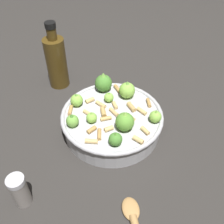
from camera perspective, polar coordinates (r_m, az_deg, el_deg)
ground_plane at (r=0.70m, az=0.00°, el=-3.82°), size 2.40×2.40×0.00m
cooking_pan at (r=0.68m, az=-0.01°, el=-1.55°), size 0.26×0.26×0.11m
pepper_shaker at (r=0.58m, az=-19.66°, el=-16.01°), size 0.04×0.04×0.08m
olive_oil_bottle at (r=0.83m, az=-12.19°, el=10.91°), size 0.06×0.06×0.21m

